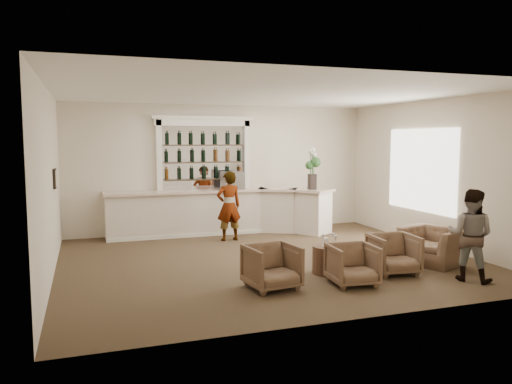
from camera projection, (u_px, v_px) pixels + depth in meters
ground at (268, 260)px, 9.99m from camera, size 8.00×8.00×0.00m
room_shell at (264, 143)px, 10.47m from camera, size 8.04×7.02×3.32m
bar_counter at (221, 212)px, 12.70m from camera, size 5.72×1.80×1.14m
back_bar_alcove at (204, 154)px, 12.82m from camera, size 2.64×0.25×3.00m
cocktail_table at (330, 259)px, 8.99m from camera, size 0.63×0.63×0.50m
sommelier at (229, 206)px, 11.86m from camera, size 0.64×0.45×1.66m
guest at (470, 235)px, 8.48m from camera, size 0.93×0.97×1.57m
armchair_left at (272, 267)px, 8.04m from camera, size 0.87×0.89×0.73m
armchair_center at (353, 265)px, 8.25m from camera, size 0.79×0.81×0.68m
armchair_right at (394, 254)px, 8.95m from camera, size 0.85×0.87×0.72m
armchair_far at (433, 246)px, 9.67m from camera, size 1.27×1.35×0.70m
espresso_machine at (233, 180)px, 12.67m from camera, size 0.55×0.48×0.46m
flower_vase at (312, 166)px, 12.64m from camera, size 0.28×0.28×1.04m
wine_glass_bar_left at (192, 186)px, 12.38m from camera, size 0.07×0.07×0.21m
wine_glass_bar_right at (231, 185)px, 12.74m from camera, size 0.07×0.07×0.21m
wine_glass_tbl_a at (323, 240)px, 8.94m from camera, size 0.07×0.07×0.21m
wine_glass_tbl_b at (333, 239)px, 9.06m from camera, size 0.07×0.07×0.21m
wine_glass_tbl_c at (335, 241)px, 8.84m from camera, size 0.07×0.07×0.21m
napkin_holder at (325, 241)px, 9.08m from camera, size 0.08×0.08×0.12m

